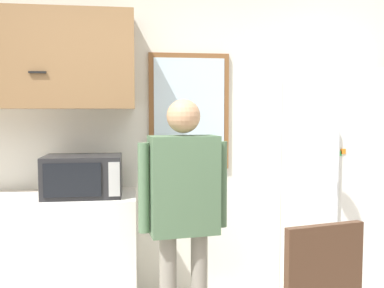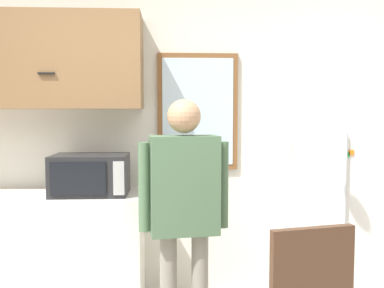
% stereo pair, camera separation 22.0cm
% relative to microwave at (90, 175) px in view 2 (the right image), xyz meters
% --- Properties ---
extents(back_wall, '(6.00, 0.06, 2.70)m').
position_rel_microwave_xyz_m(back_wall, '(0.51, 0.36, 0.28)').
color(back_wall, silver).
rests_on(back_wall, ground_plane).
extents(counter, '(2.07, 0.58, 0.92)m').
position_rel_microwave_xyz_m(counter, '(-0.66, 0.05, -0.61)').
color(counter, silver).
rests_on(counter, ground_plane).
extents(upper_cabinets, '(2.07, 0.38, 0.72)m').
position_rel_microwave_xyz_m(upper_cabinets, '(-0.66, 0.15, 0.85)').
color(upper_cabinets, olive).
extents(microwave, '(0.55, 0.39, 0.30)m').
position_rel_microwave_xyz_m(microwave, '(0.00, 0.00, 0.00)').
color(microwave, '#232326').
rests_on(microwave, counter).
extents(person, '(0.58, 0.27, 1.62)m').
position_rel_microwave_xyz_m(person, '(0.68, -0.48, -0.09)').
color(person, gray).
rests_on(person, ground_plane).
extents(refrigerator, '(0.75, 0.68, 1.85)m').
position_rel_microwave_xyz_m(refrigerator, '(1.99, 0.00, -0.15)').
color(refrigerator, white).
rests_on(refrigerator, ground_plane).
extents(window, '(0.66, 0.05, 0.95)m').
position_rel_microwave_xyz_m(window, '(0.82, 0.32, 0.47)').
color(window, brown).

